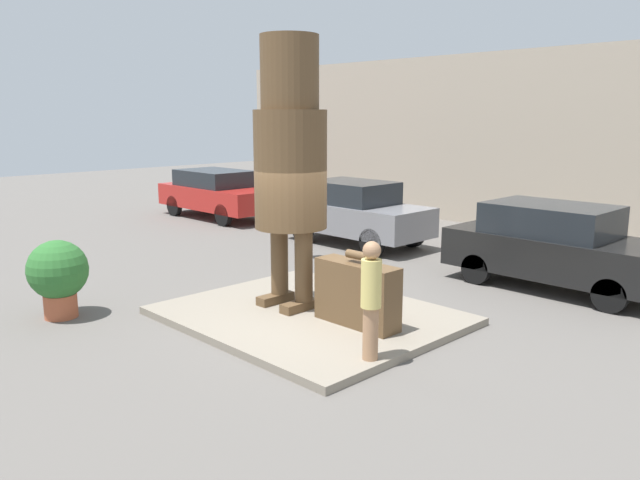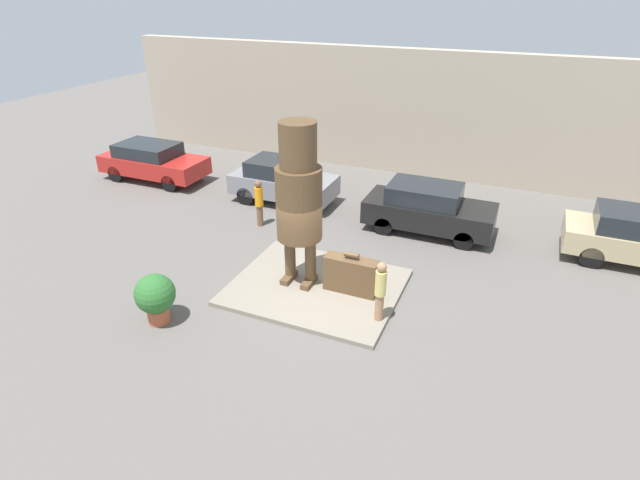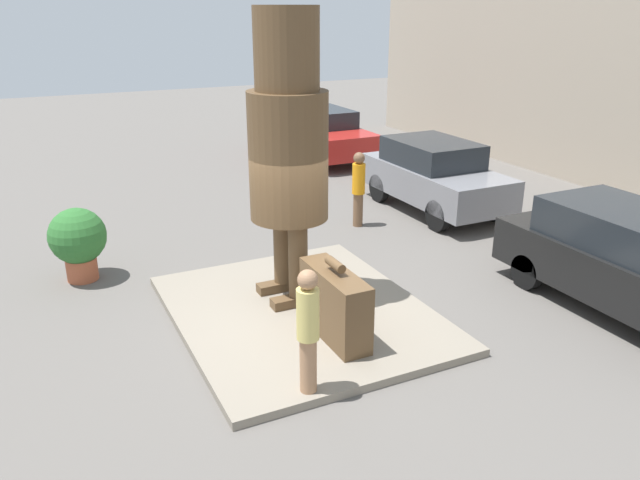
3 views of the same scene
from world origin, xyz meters
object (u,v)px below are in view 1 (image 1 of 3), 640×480
Objects in this scene: tourist at (371,296)px; parked_car_black at (557,246)px; parked_car_red at (218,192)px; planter_pot at (58,274)px; worker_hivis at (300,221)px; statue_figure at (290,152)px; giant_suitcase at (357,293)px; parked_car_grey at (355,212)px.

tourist reaches higher than parked_car_black.
planter_pot is at bearing -49.83° from parked_car_red.
planter_pot is (-5.09, -7.80, -0.10)m from parked_car_black.
worker_hivis is at bearing 93.89° from planter_pot.
statue_figure reaches higher than planter_pot.
tourist is at bearing -34.48° from worker_hivis.
worker_hivis reaches higher than planter_pot.
worker_hivis is at bearing 147.13° from giant_suitcase.
parked_car_grey is 2.38× the size of worker_hivis.
giant_suitcase is 0.32× the size of parked_car_red.
planter_pot is at bearing -157.46° from tourist.
parked_car_red is at bearing 130.17° from planter_pot.
giant_suitcase is at bearing -24.89° from parked_car_red.
giant_suitcase is 0.87× the size of worker_hivis.
parked_car_red is 2.72× the size of worker_hivis.
statue_figure is 1.14× the size of parked_car_grey.
worker_hivis reaches higher than giant_suitcase.
parked_car_black is at bearing 18.65° from worker_hivis.
tourist is at bearing -18.78° from statue_figure.
giant_suitcase is at bearing -32.87° from worker_hivis.
parked_car_grey is 2.98× the size of planter_pot.
planter_pot is at bearing -142.82° from giant_suitcase.
statue_figure reaches higher than tourist.
worker_hivis reaches higher than parked_car_grey.
statue_figure is 3.39× the size of planter_pot.
worker_hivis is at bearing -18.71° from parked_car_red.
parked_car_black is (11.96, -0.34, 0.02)m from parked_car_red.
statue_figure reaches higher than worker_hivis.
parked_car_red is at bearing 153.46° from tourist.
worker_hivis reaches higher than parked_car_red.
statue_figure is 10.90m from parked_car_red.
giant_suitcase is 1.09× the size of planter_pot.
statue_figure is 4.57m from worker_hivis.
parked_car_grey and parked_car_black have the same top height.
giant_suitcase is at bearing -47.40° from parked_car_grey.
giant_suitcase is 0.34× the size of parked_car_black.
worker_hivis is (-4.45, 2.88, 0.29)m from giant_suitcase.
statue_figure is 5.75m from parked_car_black.
parked_car_black reaches higher than giant_suitcase.
giant_suitcase is 4.85m from parked_car_black.
statue_figure reaches higher than parked_car_grey.
parked_car_grey is at bearing 133.81° from tourist.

